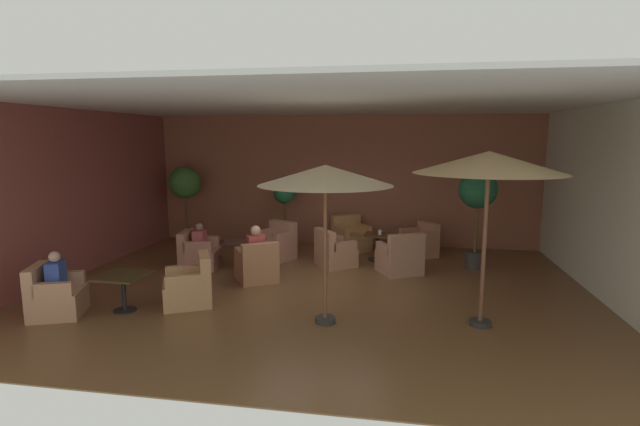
{
  "coord_description": "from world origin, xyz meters",
  "views": [
    {
      "loc": [
        1.52,
        -8.5,
        2.82
      ],
      "look_at": [
        0.0,
        0.4,
        1.39
      ],
      "focal_mm": 26.56,
      "sensor_mm": 36.0,
      "label": 1
    }
  ],
  "objects_px": {
    "patio_umbrella_center_beige": "(325,177)",
    "potted_tree_mid_right": "(478,197)",
    "armchair_front_left_north": "(351,238)",
    "armchair_mid_center_east": "(55,297)",
    "armchair_front_right_south": "(198,254)",
    "potted_tree_left_corner": "(285,203)",
    "armchair_front_right_north": "(257,266)",
    "patron_with_friend": "(256,244)",
    "armchair_front_left_west": "(419,243)",
    "potted_tree_mid_left": "(185,187)",
    "iced_drink_cup": "(380,232)",
    "cafe_table_front_right": "(244,247)",
    "patio_umbrella_tall_red": "(489,164)",
    "armchair_front_left_east": "(334,253)",
    "armchair_front_left_south": "(400,258)",
    "patron_by_window": "(200,238)",
    "armchair_front_right_east": "(276,245)",
    "cafe_table_front_left": "(378,242)",
    "armchair_mid_center_north": "(190,287)",
    "cafe_table_mid_center": "(123,282)",
    "patron_blue_shirt": "(56,274)"
  },
  "relations": [
    {
      "from": "patio_umbrella_center_beige",
      "to": "potted_tree_mid_right",
      "type": "distance_m",
      "value": 4.56
    },
    {
      "from": "armchair_front_left_north",
      "to": "armchair_mid_center_east",
      "type": "xyz_separation_m",
      "value": [
        -4.2,
        -5.28,
        -0.01
      ]
    },
    {
      "from": "armchair_front_right_south",
      "to": "potted_tree_left_corner",
      "type": "distance_m",
      "value": 2.71
    },
    {
      "from": "armchair_front_right_north",
      "to": "patron_with_friend",
      "type": "relative_size",
      "value": 1.58
    },
    {
      "from": "armchair_front_left_west",
      "to": "potted_tree_mid_left",
      "type": "bearing_deg",
      "value": 178.29
    },
    {
      "from": "armchair_front_right_north",
      "to": "potted_tree_mid_right",
      "type": "bearing_deg",
      "value": 20.94
    },
    {
      "from": "potted_tree_mid_left",
      "to": "iced_drink_cup",
      "type": "height_order",
      "value": "potted_tree_mid_left"
    },
    {
      "from": "patio_umbrella_center_beige",
      "to": "iced_drink_cup",
      "type": "xyz_separation_m",
      "value": [
        0.66,
        3.91,
        -1.59
      ]
    },
    {
      "from": "armchair_mid_center_east",
      "to": "potted_tree_left_corner",
      "type": "distance_m",
      "value": 5.83
    },
    {
      "from": "cafe_table_front_right",
      "to": "patio_umbrella_tall_red",
      "type": "relative_size",
      "value": 0.3
    },
    {
      "from": "armchair_front_left_north",
      "to": "armchair_front_left_west",
      "type": "distance_m",
      "value": 1.72
    },
    {
      "from": "armchair_front_left_east",
      "to": "armchair_front_left_south",
      "type": "height_order",
      "value": "armchair_front_left_south"
    },
    {
      "from": "armchair_front_left_south",
      "to": "armchair_front_right_north",
      "type": "distance_m",
      "value": 2.99
    },
    {
      "from": "patron_by_window",
      "to": "iced_drink_cup",
      "type": "distance_m",
      "value": 4.07
    },
    {
      "from": "armchair_front_right_north",
      "to": "patio_umbrella_center_beige",
      "type": "xyz_separation_m",
      "value": [
        1.68,
        -1.9,
        1.95
      ]
    },
    {
      "from": "armchair_front_left_south",
      "to": "armchair_front_right_east",
      "type": "height_order",
      "value": "armchair_front_left_south"
    },
    {
      "from": "armchair_front_right_east",
      "to": "potted_tree_left_corner",
      "type": "distance_m",
      "value": 1.39
    },
    {
      "from": "armchair_front_left_south",
      "to": "potted_tree_mid_left",
      "type": "relative_size",
      "value": 0.5
    },
    {
      "from": "armchair_front_right_south",
      "to": "patio_umbrella_tall_red",
      "type": "xyz_separation_m",
      "value": [
        5.59,
        -2.34,
        2.15
      ]
    },
    {
      "from": "iced_drink_cup",
      "to": "cafe_table_front_left",
      "type": "bearing_deg",
      "value": 150.6
    },
    {
      "from": "potted_tree_left_corner",
      "to": "patio_umbrella_tall_red",
      "type": "bearing_deg",
      "value": -47.04
    },
    {
      "from": "potted_tree_left_corner",
      "to": "potted_tree_mid_left",
      "type": "distance_m",
      "value": 2.71
    },
    {
      "from": "armchair_front_left_east",
      "to": "armchair_mid_center_north",
      "type": "bearing_deg",
      "value": -125.99
    },
    {
      "from": "armchair_front_left_east",
      "to": "potted_tree_left_corner",
      "type": "xyz_separation_m",
      "value": [
        -1.49,
        1.48,
        0.87
      ]
    },
    {
      "from": "cafe_table_mid_center",
      "to": "armchair_front_left_south",
      "type": "bearing_deg",
      "value": 33.87
    },
    {
      "from": "cafe_table_front_left",
      "to": "armchair_mid_center_north",
      "type": "bearing_deg",
      "value": -130.34
    },
    {
      "from": "cafe_table_front_right",
      "to": "armchair_mid_center_north",
      "type": "bearing_deg",
      "value": -94.15
    },
    {
      "from": "patio_umbrella_tall_red",
      "to": "potted_tree_mid_right",
      "type": "distance_m",
      "value": 3.44
    },
    {
      "from": "iced_drink_cup",
      "to": "armchair_front_right_north",
      "type": "bearing_deg",
      "value": -139.36
    },
    {
      "from": "cafe_table_mid_center",
      "to": "potted_tree_left_corner",
      "type": "height_order",
      "value": "potted_tree_left_corner"
    },
    {
      "from": "armchair_front_left_east",
      "to": "armchair_front_right_south",
      "type": "relative_size",
      "value": 1.2
    },
    {
      "from": "armchair_front_right_east",
      "to": "patron_by_window",
      "type": "height_order",
      "value": "patron_by_window"
    },
    {
      "from": "armchair_front_left_south",
      "to": "potted_tree_left_corner",
      "type": "height_order",
      "value": "potted_tree_left_corner"
    },
    {
      "from": "armchair_front_left_east",
      "to": "cafe_table_mid_center",
      "type": "xyz_separation_m",
      "value": [
        -3.02,
        -3.35,
        0.18
      ]
    },
    {
      "from": "patio_umbrella_center_beige",
      "to": "iced_drink_cup",
      "type": "height_order",
      "value": "patio_umbrella_center_beige"
    },
    {
      "from": "potted_tree_left_corner",
      "to": "iced_drink_cup",
      "type": "height_order",
      "value": "potted_tree_left_corner"
    },
    {
      "from": "armchair_front_right_south",
      "to": "patio_umbrella_tall_red",
      "type": "distance_m",
      "value": 6.43
    },
    {
      "from": "potted_tree_mid_left",
      "to": "patron_with_friend",
      "type": "relative_size",
      "value": 3.16
    },
    {
      "from": "cafe_table_mid_center",
      "to": "patron_with_friend",
      "type": "bearing_deg",
      "value": 50.91
    },
    {
      "from": "armchair_front_left_north",
      "to": "armchair_front_right_east",
      "type": "bearing_deg",
      "value": -144.4
    },
    {
      "from": "cafe_table_mid_center",
      "to": "armchair_front_left_west",
      "type": "bearing_deg",
      "value": 43.14
    },
    {
      "from": "armchair_front_left_south",
      "to": "patron_blue_shirt",
      "type": "height_order",
      "value": "patron_blue_shirt"
    },
    {
      "from": "armchair_front_left_west",
      "to": "armchair_mid_center_east",
      "type": "distance_m",
      "value": 7.71
    },
    {
      "from": "armchair_front_left_west",
      "to": "patio_umbrella_tall_red",
      "type": "bearing_deg",
      "value": -79.73
    },
    {
      "from": "armchair_mid_center_east",
      "to": "patron_by_window",
      "type": "distance_m",
      "value": 3.29
    },
    {
      "from": "cafe_table_front_left",
      "to": "potted_tree_mid_right",
      "type": "distance_m",
      "value": 2.45
    },
    {
      "from": "armchair_front_left_west",
      "to": "armchair_front_right_north",
      "type": "relative_size",
      "value": 0.97
    },
    {
      "from": "cafe_table_front_left",
      "to": "iced_drink_cup",
      "type": "xyz_separation_m",
      "value": [
        0.05,
        -0.03,
        0.25
      ]
    },
    {
      "from": "armchair_front_left_west",
      "to": "potted_tree_left_corner",
      "type": "height_order",
      "value": "potted_tree_left_corner"
    },
    {
      "from": "potted_tree_left_corner",
      "to": "armchair_front_right_north",
      "type": "bearing_deg",
      "value": -87.49
    }
  ]
}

